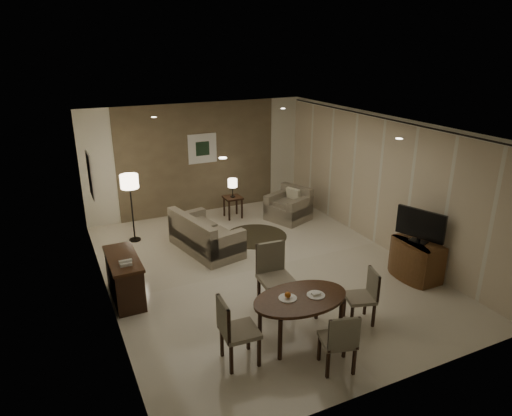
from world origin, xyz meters
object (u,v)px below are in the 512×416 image
tv_cabinet (417,259)px  dining_table (300,318)px  side_table (233,207)px  chair_left (240,330)px  sofa (206,232)px  chair_near (337,339)px  chair_right (360,297)px  console_desk (125,278)px  armchair (288,204)px  chair_far (276,279)px  floor_lamp (132,208)px

tv_cabinet → dining_table: 2.91m
tv_cabinet → side_table: (-1.84, 4.20, -0.09)m
chair_left → sofa: 3.57m
chair_near → chair_right: 1.17m
tv_cabinet → chair_right: bearing=-158.7°
console_desk → tv_cabinet: bearing=-17.1°
chair_near → dining_table: bearing=-67.0°
armchair → chair_near: bearing=-44.6°
tv_cabinet → armchair: (-0.70, 3.49, 0.04)m
chair_far → chair_left: 1.41m
side_table → chair_near: bearing=-98.9°
console_desk → chair_right: 3.79m
tv_cabinet → dining_table: tv_cabinet is taller
side_table → chair_left: bearing=-111.6°
armchair → side_table: 1.35m
floor_lamp → dining_table: bearing=-72.1°
console_desk → dining_table: size_ratio=0.85×
console_desk → tv_cabinet: 5.11m
tv_cabinet → floor_lamp: size_ratio=0.61×
dining_table → chair_near: chair_near is taller
armchair → sofa: bearing=-93.9°
console_desk → side_table: (3.05, 2.70, -0.11)m
tv_cabinet → floor_lamp: bearing=138.2°
chair_near → chair_right: bearing=-126.3°
tv_cabinet → side_table: tv_cabinet is taller
console_desk → dining_table: console_desk is taller
sofa → floor_lamp: size_ratio=1.13×
chair_near → armchair: (2.02, 4.92, -0.05)m
sofa → floor_lamp: 1.71m
chair_left → floor_lamp: bearing=9.0°
floor_lamp → chair_near: bearing=-73.5°
console_desk → chair_left: bearing=-64.7°
console_desk → sofa: sofa is taller
chair_far → chair_right: chair_far is taller
console_desk → chair_far: chair_far is taller
side_table → floor_lamp: bearing=-171.5°
console_desk → floor_lamp: (0.60, 2.34, 0.36)m
tv_cabinet → side_table: size_ratio=1.72×
dining_table → chair_right: size_ratio=1.67×
chair_near → chair_left: chair_left is taller
chair_near → floor_lamp: floor_lamp is taller
chair_near → chair_far: (-0.05, 1.61, 0.09)m
chair_far → floor_lamp: size_ratio=0.72×
chair_left → sofa: chair_left is taller
tv_cabinet → armchair: size_ratio=1.03×
chair_left → dining_table: bearing=-80.3°
sofa → floor_lamp: bearing=35.2°
dining_table → chair_far: size_ratio=1.34×
chair_right → armchair: 4.34m
console_desk → tv_cabinet: (4.89, -1.50, -0.03)m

